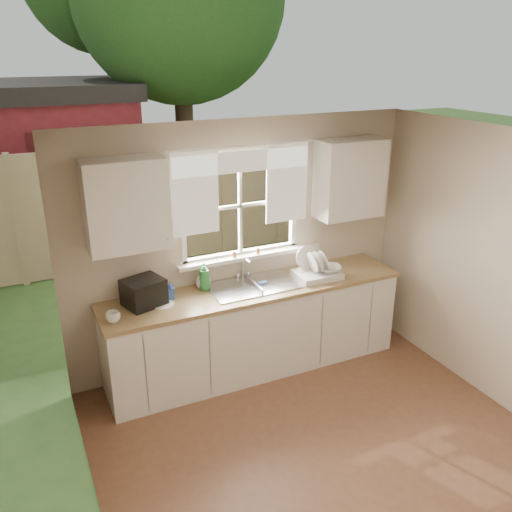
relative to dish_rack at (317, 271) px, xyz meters
name	(u,v)px	position (x,y,z in m)	size (l,w,h in m)	color
ground	(346,474)	(-0.68, -1.64, -0.98)	(4.00, 4.00, 0.00)	brown
room_walls	(362,340)	(-0.68, -1.70, 0.26)	(3.62, 4.02, 2.50)	beige
ceiling	(371,155)	(-0.68, -1.64, 1.52)	(3.60, 4.00, 0.02)	silver
window	(241,222)	(-0.68, 0.36, 0.51)	(1.38, 0.16, 1.06)	white
curtains	(243,179)	(-0.68, 0.31, 0.96)	(1.50, 0.03, 0.81)	white
base_cabinets	(255,330)	(-0.68, 0.04, -0.54)	(3.00, 0.62, 0.87)	silver
countertop	(255,289)	(-0.68, 0.04, -0.09)	(3.04, 0.65, 0.04)	olive
upper_cabinet_left	(126,205)	(-1.83, 0.19, 0.87)	(0.70, 0.33, 0.80)	silver
upper_cabinet_right	(350,178)	(0.47, 0.19, 0.87)	(0.70, 0.33, 0.80)	silver
wall_outlet	(316,248)	(0.20, 0.35, 0.10)	(0.08, 0.01, 0.12)	beige
sill_jars	(246,253)	(-0.65, 0.30, 0.20)	(0.30, 0.04, 0.06)	brown
backyard	(132,26)	(-0.10, 6.78, 2.49)	(20.00, 10.00, 6.13)	#335421
sink	(253,293)	(-0.68, 0.07, -0.14)	(0.88, 0.52, 0.40)	#B7B7BC
dish_rack	(317,271)	(0.00, 0.00, 0.00)	(0.46, 0.36, 0.31)	silver
bowl	(330,269)	(0.13, -0.05, 0.02)	(0.23, 0.23, 0.06)	silver
soap_bottle_a	(204,276)	(-1.14, 0.20, 0.08)	(0.11, 0.11, 0.28)	#2A8236
soap_bottle_b	(170,290)	(-1.50, 0.15, 0.02)	(0.08, 0.08, 0.17)	#2F57B2
soap_bottle_c	(203,279)	(-1.14, 0.24, 0.03)	(0.15, 0.15, 0.19)	beige
saucer	(163,305)	(-1.61, 0.05, -0.06)	(0.20, 0.20, 0.01)	white
cup	(113,317)	(-2.08, -0.09, -0.02)	(0.12, 0.12, 0.10)	silver
black_appliance	(144,292)	(-1.75, 0.13, 0.06)	(0.34, 0.29, 0.25)	black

